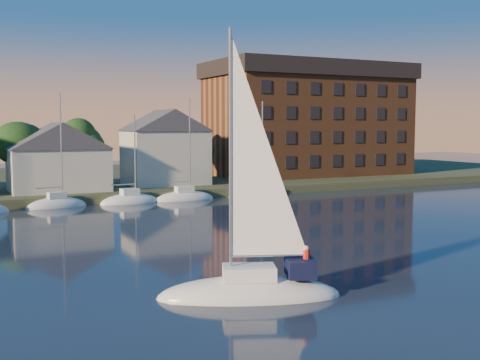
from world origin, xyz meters
TOP-DOWN VIEW (x-y plane):
  - ground at (0.00, 0.00)m, footprint 260.00×260.00m
  - shoreline_land at (0.00, 75.00)m, footprint 160.00×50.00m
  - wooden_dock at (0.00, 52.00)m, footprint 120.00×3.00m
  - clubhouse_centre at (-6.00, 57.00)m, footprint 11.55×8.40m
  - clubhouse_east at (8.00, 59.00)m, footprint 10.50×8.40m
  - condo_block at (34.00, 64.95)m, footprint 31.00×17.00m
  - tree_line at (2.00, 63.00)m, footprint 93.40×5.40m
  - moored_fleet at (-12.00, 49.00)m, footprint 63.50×2.40m
  - hero_sailboat at (-4.33, 10.55)m, footprint 9.91×6.30m

SIDE VIEW (x-z plane):
  - ground at x=0.00m, z-range 0.00..0.00m
  - shoreline_land at x=0.00m, z-range -1.00..1.00m
  - wooden_dock at x=0.00m, z-range -0.50..0.50m
  - moored_fleet at x=-12.00m, z-range -5.93..6.12m
  - hero_sailboat at x=-4.33m, z-range -6.72..7.93m
  - clubhouse_centre at x=-6.00m, z-range 1.09..9.17m
  - clubhouse_east at x=8.00m, z-range 1.10..10.90m
  - tree_line at x=2.00m, z-range 2.73..11.63m
  - condo_block at x=34.00m, z-range 1.09..18.49m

